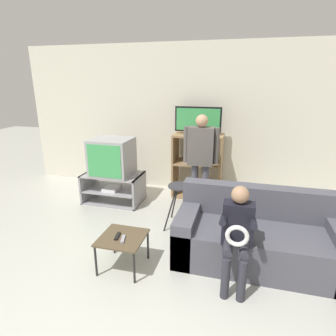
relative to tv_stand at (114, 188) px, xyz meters
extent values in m
cube|color=silver|center=(1.13, 0.92, 1.06)|extent=(6.40, 0.06, 2.60)
cube|color=#939399|center=(0.00, 0.00, -0.23)|extent=(0.96, 0.58, 0.02)
cube|color=#939399|center=(0.00, 0.00, -0.02)|extent=(0.93, 0.58, 0.02)
cube|color=#939399|center=(0.00, 0.00, 0.24)|extent=(0.96, 0.58, 0.02)
cube|color=#939399|center=(-0.47, 0.00, 0.00)|extent=(0.03, 0.58, 0.49)
cube|color=#939399|center=(0.47, 0.00, 0.00)|extent=(0.03, 0.58, 0.49)
cube|color=white|center=(0.00, -0.07, 0.01)|extent=(0.24, 0.28, 0.05)
cube|color=#9E9EA3|center=(0.01, -0.01, 0.55)|extent=(0.64, 0.56, 0.60)
cube|color=#3FA559|center=(0.01, -0.30, 0.55)|extent=(0.56, 0.01, 0.52)
cube|color=#9E7A51|center=(0.92, 0.61, 0.31)|extent=(0.03, 0.48, 1.11)
cube|color=#9E7A51|center=(1.72, 0.61, 0.31)|extent=(0.03, 0.48, 1.11)
cube|color=#9E7A51|center=(1.32, 0.61, -0.22)|extent=(0.77, 0.48, 0.03)
cube|color=#9E7A51|center=(1.32, 0.61, 0.37)|extent=(0.77, 0.48, 0.03)
cube|color=#9E7A51|center=(1.32, 0.61, 0.85)|extent=(0.77, 0.48, 0.03)
cube|color=#3870B7|center=(1.18, 0.54, 0.50)|extent=(0.18, 0.04, 0.22)
cube|color=black|center=(1.30, 0.62, 0.89)|extent=(0.27, 0.20, 0.04)
cube|color=black|center=(1.30, 0.62, 1.12)|extent=(0.77, 0.04, 0.42)
cube|color=#3FA559|center=(1.30, 0.60, 1.12)|extent=(0.72, 0.01, 0.37)
cylinder|color=black|center=(1.16, -0.66, 0.06)|extent=(0.16, 0.19, 0.60)
cylinder|color=black|center=(1.39, -0.66, 0.06)|extent=(0.16, 0.19, 0.60)
cylinder|color=black|center=(1.16, -0.41, 0.06)|extent=(0.16, 0.19, 0.60)
cylinder|color=black|center=(1.39, -0.41, 0.06)|extent=(0.16, 0.19, 0.60)
cylinder|color=#333338|center=(1.27, -0.54, 0.36)|extent=(0.34, 0.34, 0.02)
cube|color=brown|center=(0.88, -1.61, 0.13)|extent=(0.48, 0.48, 0.02)
cylinder|color=black|center=(0.66, -1.82, -0.06)|extent=(0.02, 0.02, 0.36)
cylinder|color=black|center=(1.09, -1.82, -0.06)|extent=(0.02, 0.02, 0.36)
cylinder|color=black|center=(0.66, -1.39, -0.06)|extent=(0.02, 0.02, 0.36)
cylinder|color=black|center=(1.09, -1.39, -0.06)|extent=(0.02, 0.02, 0.36)
cube|color=black|center=(0.83, -1.62, 0.15)|extent=(0.06, 0.15, 0.02)
cube|color=gray|center=(0.91, -1.66, 0.15)|extent=(0.07, 0.15, 0.02)
cube|color=#4C4C56|center=(2.30, -1.13, -0.03)|extent=(1.83, 0.83, 0.43)
cube|color=#4C4C56|center=(2.30, -0.81, 0.37)|extent=(1.83, 0.20, 0.37)
cube|color=#4C4C56|center=(1.50, -1.13, 0.03)|extent=(0.22, 0.83, 0.55)
cylinder|color=#4C4C56|center=(1.37, 0.03, 0.14)|extent=(0.11, 0.11, 0.76)
cylinder|color=#4C4C56|center=(1.54, 0.03, 0.14)|extent=(0.11, 0.11, 0.76)
cube|color=#5B5651|center=(1.46, 0.03, 0.80)|extent=(0.38, 0.20, 0.57)
cylinder|color=#5B5651|center=(1.23, 0.03, 0.82)|extent=(0.08, 0.08, 0.54)
cylinder|color=#5B5651|center=(1.68, 0.03, 0.82)|extent=(0.08, 0.08, 0.54)
sphere|color=tan|center=(1.46, 0.03, 1.18)|extent=(0.18, 0.18, 0.18)
cylinder|color=#2D2D38|center=(1.99, -1.78, -0.03)|extent=(0.08, 0.08, 0.43)
cylinder|color=#2D2D38|center=(2.14, -1.78, -0.03)|extent=(0.08, 0.08, 0.43)
cylinder|color=#2D2D38|center=(1.99, -1.63, 0.23)|extent=(0.09, 0.30, 0.09)
cylinder|color=#2D2D38|center=(2.14, -1.63, 0.23)|extent=(0.09, 0.30, 0.09)
cube|color=black|center=(2.06, -1.48, 0.40)|extent=(0.30, 0.17, 0.43)
cylinder|color=black|center=(1.93, -1.61, 0.49)|extent=(0.06, 0.31, 0.14)
cylinder|color=black|center=(2.20, -1.61, 0.49)|extent=(0.06, 0.31, 0.14)
sphere|color=#A37A5B|center=(2.06, -1.48, 0.70)|extent=(0.17, 0.17, 0.17)
torus|color=silver|center=(2.06, -1.77, 0.42)|extent=(0.21, 0.04, 0.21)
camera|label=1|loc=(2.04, -4.04, 1.74)|focal=30.00mm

